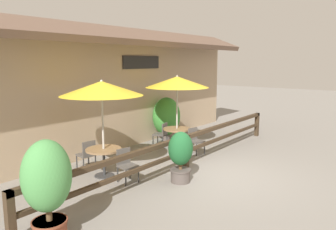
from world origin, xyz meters
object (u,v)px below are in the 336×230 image
object	(u,v)px
chair_middle_streetside	(195,139)
potted_plant_broad_leaf	(166,117)
patio_umbrella_middle	(177,82)
chair_near_wallside	(87,154)
dining_table_middle	(177,133)
potted_plant_tall_tropical	(181,154)
patio_umbrella_near	(102,88)
chair_middle_wallside	(162,133)
potted_plant_corner_fern	(47,184)
chair_near_streetside	(126,164)
dining_table_near	(104,154)

from	to	relation	value
chair_middle_streetside	potted_plant_broad_leaf	world-z (taller)	potted_plant_broad_leaf
patio_umbrella_middle	chair_near_wallside	bearing A→B (deg)	167.14
dining_table_middle	potted_plant_tall_tropical	bearing A→B (deg)	-142.17
patio_umbrella_near	patio_umbrella_middle	distance (m)	3.32
chair_middle_wallside	potted_plant_corner_fern	distance (m)	6.67
chair_middle_streetside	chair_near_streetside	bearing A→B (deg)	-166.85
chair_middle_streetside	potted_plant_corner_fern	distance (m)	6.18
chair_near_streetside	chair_near_wallside	world-z (taller)	same
patio_umbrella_near	chair_near_wallside	bearing A→B (deg)	86.28
patio_umbrella_near	chair_near_streetside	xyz separation A→B (m)	(0.07, -0.77, -1.87)
patio_umbrella_near	chair_near_wallside	world-z (taller)	patio_umbrella_near
chair_middle_streetside	potted_plant_corner_fern	xyz separation A→B (m)	(-6.07, -1.01, 0.55)
patio_umbrella_middle	potted_plant_corner_fern	world-z (taller)	patio_umbrella_middle
chair_near_wallside	potted_plant_corner_fern	bearing A→B (deg)	50.40
chair_middle_wallside	potted_plant_corner_fern	size ratio (longest dim) A/B	0.48
patio_umbrella_middle	potted_plant_broad_leaf	distance (m)	2.06
chair_near_wallside	potted_plant_tall_tropical	bearing A→B (deg)	116.34
patio_umbrella_near	chair_middle_streetside	world-z (taller)	patio_umbrella_near
chair_middle_streetside	patio_umbrella_near	bearing A→B (deg)	-179.85
chair_near_streetside	chair_near_wallside	bearing A→B (deg)	102.60
chair_near_wallside	chair_middle_wallside	distance (m)	3.36
patio_umbrella_near	chair_middle_streetside	xyz separation A→B (m)	(3.33, -0.73, -1.87)
chair_near_streetside	chair_middle_wallside	distance (m)	3.67
chair_near_wallside	patio_umbrella_near	bearing A→B (deg)	94.77
patio_umbrella_near	chair_middle_streetside	size ratio (longest dim) A/B	3.03
dining_table_near	chair_middle_streetside	distance (m)	3.41
dining_table_near	chair_near_streetside	world-z (taller)	chair_near_streetside
chair_near_wallside	dining_table_middle	world-z (taller)	chair_near_wallside
dining_table_near	chair_middle_streetside	bearing A→B (deg)	-12.37
dining_table_near	patio_umbrella_near	bearing A→B (deg)	0.00
chair_middle_streetside	potted_plant_tall_tropical	size ratio (longest dim) A/B	0.65
chair_near_wallside	chair_middle_wallside	bearing A→B (deg)	-171.49
chair_middle_streetside	chair_middle_wallside	distance (m)	1.50
chair_near_streetside	potted_plant_corner_fern	world-z (taller)	potted_plant_corner_fern
chair_near_wallside	patio_umbrella_middle	world-z (taller)	patio_umbrella_middle
patio_umbrella_near	potted_plant_tall_tropical	distance (m)	2.63
dining_table_middle	potted_plant_tall_tropical	distance (m)	3.07
chair_middle_wallside	potted_plant_broad_leaf	world-z (taller)	potted_plant_broad_leaf
dining_table_middle	potted_plant_corner_fern	size ratio (longest dim) A/B	0.53
potted_plant_broad_leaf	chair_near_wallside	bearing A→B (deg)	-174.27
chair_near_wallside	dining_table_middle	bearing A→B (deg)	175.64
patio_umbrella_near	dining_table_middle	distance (m)	3.75
chair_near_wallside	potted_plant_tall_tropical	size ratio (longest dim) A/B	0.65
chair_near_streetside	dining_table_middle	distance (m)	3.35
chair_middle_streetside	potted_plant_tall_tropical	bearing A→B (deg)	-142.44
chair_middle_wallside	patio_umbrella_middle	bearing A→B (deg)	70.28
patio_umbrella_middle	potted_plant_tall_tropical	distance (m)	3.47
dining_table_middle	potted_plant_corner_fern	xyz separation A→B (m)	(-6.06, -1.76, 0.42)
chair_middle_streetside	potted_plant_corner_fern	world-z (taller)	potted_plant_corner_fern
potted_plant_tall_tropical	potted_plant_corner_fern	bearing A→B (deg)	178.06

